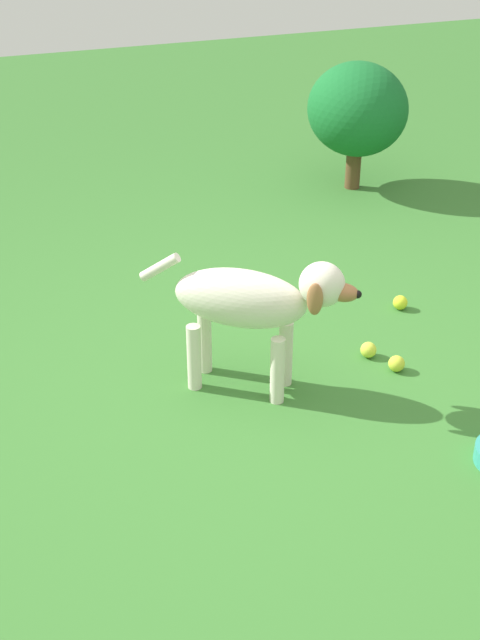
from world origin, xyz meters
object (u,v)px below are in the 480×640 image
object	(u,v)px
tennis_ball_1	(400,303)
tennis_ball_2	(397,364)
tennis_ball_0	(368,350)
dog	(253,302)
tennis_ball_3	(269,301)

from	to	relation	value
tennis_ball_1	tennis_ball_2	distance (m)	0.53
tennis_ball_0	tennis_ball_2	size ratio (longest dim) A/B	1.00
dog	tennis_ball_0	xyz separation A→B (m)	(0.01, -0.53, -0.34)
dog	tennis_ball_2	size ratio (longest dim) A/B	10.05
dog	tennis_ball_2	bearing A→B (deg)	28.05
dog	tennis_ball_0	bearing A→B (deg)	41.48
tennis_ball_0	dog	bearing A→B (deg)	91.15
tennis_ball_1	tennis_ball_3	distance (m)	0.60
tennis_ball_1	tennis_ball_3	size ratio (longest dim) A/B	1.00
dog	tennis_ball_3	xyz separation A→B (m)	(0.56, -0.34, -0.34)
dog	tennis_ball_1	world-z (taller)	dog
dog	tennis_ball_0	size ratio (longest dim) A/B	10.05
tennis_ball_1	dog	bearing A→B (deg)	109.27
tennis_ball_0	tennis_ball_1	bearing A→B (deg)	-49.79
dog	tennis_ball_0	distance (m)	0.63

